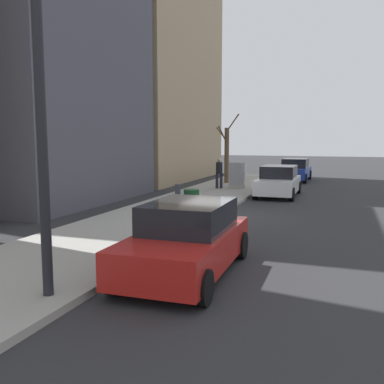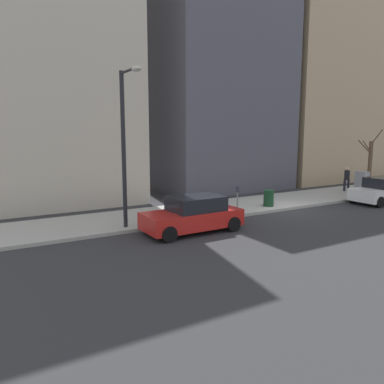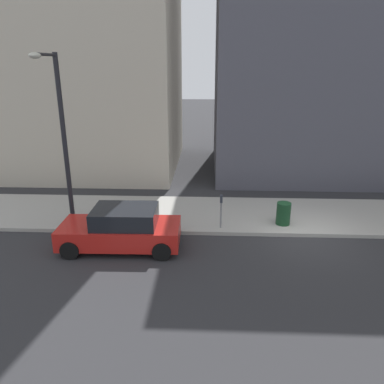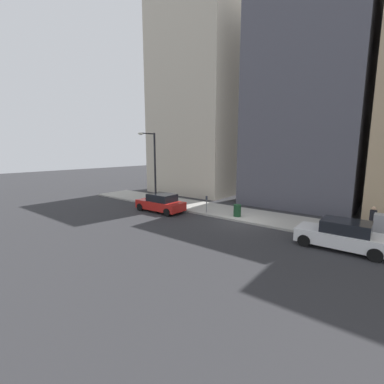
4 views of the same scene
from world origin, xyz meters
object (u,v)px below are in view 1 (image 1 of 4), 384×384
object	(u,v)px
parked_car_red	(187,239)
streetlamp	(53,65)
parking_meter	(178,202)
utility_box	(237,176)
parked_car_blue	(295,170)
office_tower_left	(111,11)
pedestrian_near_meter	(219,171)
parked_car_white	(278,182)
bare_tree	(227,153)
trash_bin	(192,202)

from	to	relation	value
parked_car_red	streetlamp	distance (m)	4.30
parking_meter	utility_box	xyz separation A→B (m)	(0.85, -11.14, -0.13)
parked_car_blue	office_tower_left	bearing A→B (deg)	8.70
pedestrian_near_meter	office_tower_left	size ratio (longest dim) A/B	0.07
parked_car_blue	streetlamp	distance (m)	24.34
parking_meter	streetlamp	bearing A→B (deg)	91.62
parked_car_white	bare_tree	size ratio (longest dim) A/B	0.99
pedestrian_near_meter	parked_car_blue	bearing A→B (deg)	33.89
bare_tree	streetlamp	bearing A→B (deg)	96.71
streetlamp	office_tower_left	size ratio (longest dim) A/B	0.27
trash_bin	office_tower_left	size ratio (longest dim) A/B	0.04
trash_bin	pedestrian_near_meter	distance (m)	8.39
utility_box	pedestrian_near_meter	xyz separation A→B (m)	(0.92, 0.36, 0.24)
parked_car_blue	trash_bin	distance (m)	15.78
parked_car_blue	pedestrian_near_meter	size ratio (longest dim) A/B	2.55
parked_car_red	trash_bin	bearing A→B (deg)	-72.33
parked_car_white	parking_meter	xyz separation A→B (m)	(1.63, 9.70, 0.24)
streetlamp	pedestrian_near_meter	size ratio (longest dim) A/B	3.92
streetlamp	office_tower_left	distance (m)	26.49
utility_box	pedestrian_near_meter	bearing A→B (deg)	21.13
parking_meter	bare_tree	world-z (taller)	bare_tree
parked_car_white	office_tower_left	bearing A→B (deg)	-27.00
bare_tree	office_tower_left	bearing A→B (deg)	-15.89
parked_car_blue	parking_meter	distance (m)	18.23
parked_car_white	bare_tree	bearing A→B (deg)	-47.05
utility_box	pedestrian_near_meter	size ratio (longest dim) A/B	0.86
bare_tree	utility_box	bearing A→B (deg)	116.24
streetlamp	bare_tree	distance (m)	19.94
parked_car_red	streetlamp	size ratio (longest dim) A/B	0.65
streetlamp	bare_tree	size ratio (longest dim) A/B	1.53
parked_car_blue	pedestrian_near_meter	xyz separation A→B (m)	(3.32, 7.37, 0.35)
parked_car_white	parked_car_red	bearing A→B (deg)	90.01
parked_car_blue	streetlamp	xyz separation A→B (m)	(1.39, 24.08, 3.28)
parked_car_red	office_tower_left	world-z (taller)	office_tower_left
parked_car_blue	parked_car_white	bearing A→B (deg)	91.79
parked_car_red	utility_box	bearing A→B (deg)	-81.54
trash_bin	pedestrian_near_meter	xyz separation A→B (m)	(1.32, -8.28, 0.49)
office_tower_left	streetlamp	bearing A→B (deg)	117.63
utility_box	office_tower_left	size ratio (longest dim) A/B	0.06
parking_meter	office_tower_left	distance (m)	22.93
utility_box	bare_tree	distance (m)	3.15
parking_meter	office_tower_left	bearing A→B (deg)	-54.94
utility_box	streetlamp	bearing A→B (deg)	93.41
utility_box	bare_tree	size ratio (longest dim) A/B	0.34
trash_bin	office_tower_left	bearing A→B (deg)	-51.49
parked_car_red	pedestrian_near_meter	bearing A→B (deg)	-77.79
utility_box	office_tower_left	bearing A→B (deg)	-26.42
parked_car_red	streetlamp	bearing A→B (deg)	57.99
pedestrian_near_meter	office_tower_left	world-z (taller)	office_tower_left
parking_meter	bare_tree	distance (m)	13.98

